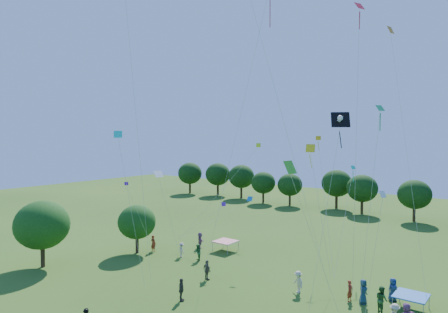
{
  "coord_description": "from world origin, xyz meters",
  "views": [
    {
      "loc": [
        17.41,
        -8.63,
        12.48
      ],
      "look_at": [
        0.0,
        14.0,
        11.0
      ],
      "focal_mm": 32.0,
      "sensor_mm": 36.0,
      "label": 1
    }
  ],
  "objects_px": {
    "tent_red_stripe": "(226,241)",
    "pirate_kite": "(340,122)",
    "red_high_kite": "(258,42)",
    "near_tree_north": "(137,222)",
    "tent_blue": "(411,296)",
    "near_tree_west": "(42,225)"
  },
  "relations": [
    {
      "from": "red_high_kite",
      "to": "near_tree_west",
      "type": "bearing_deg",
      "value": -157.05
    },
    {
      "from": "tent_red_stripe",
      "to": "tent_blue",
      "type": "distance_m",
      "value": 19.8
    },
    {
      "from": "tent_blue",
      "to": "red_high_kite",
      "type": "height_order",
      "value": "red_high_kite"
    },
    {
      "from": "near_tree_north",
      "to": "red_high_kite",
      "type": "distance_m",
      "value": 22.72
    },
    {
      "from": "tent_red_stripe",
      "to": "red_high_kite",
      "type": "height_order",
      "value": "red_high_kite"
    },
    {
      "from": "near_tree_north",
      "to": "tent_blue",
      "type": "xyz_separation_m",
      "value": [
        26.54,
        2.72,
        -2.28
      ]
    },
    {
      "from": "tent_red_stripe",
      "to": "red_high_kite",
      "type": "bearing_deg",
      "value": -38.91
    },
    {
      "from": "near_tree_west",
      "to": "near_tree_north",
      "type": "height_order",
      "value": "near_tree_west"
    },
    {
      "from": "near_tree_west",
      "to": "red_high_kite",
      "type": "bearing_deg",
      "value": 22.95
    },
    {
      "from": "tent_red_stripe",
      "to": "pirate_kite",
      "type": "distance_m",
      "value": 21.17
    },
    {
      "from": "near_tree_west",
      "to": "tent_blue",
      "type": "xyz_separation_m",
      "value": [
        30.07,
        11.23,
        -3.0
      ]
    },
    {
      "from": "tent_red_stripe",
      "to": "red_high_kite",
      "type": "relative_size",
      "value": 0.09
    },
    {
      "from": "tent_blue",
      "to": "red_high_kite",
      "type": "bearing_deg",
      "value": -163.95
    },
    {
      "from": "tent_red_stripe",
      "to": "tent_blue",
      "type": "bearing_deg",
      "value": -10.46
    },
    {
      "from": "tent_blue",
      "to": "pirate_kite",
      "type": "relative_size",
      "value": 0.17
    },
    {
      "from": "tent_blue",
      "to": "red_high_kite",
      "type": "xyz_separation_m",
      "value": [
        -11.07,
        -3.19,
        18.92
      ]
    },
    {
      "from": "near_tree_north",
      "to": "tent_red_stripe",
      "type": "distance_m",
      "value": 9.75
    },
    {
      "from": "near_tree_west",
      "to": "tent_blue",
      "type": "distance_m",
      "value": 32.24
    },
    {
      "from": "near_tree_north",
      "to": "red_high_kite",
      "type": "height_order",
      "value": "red_high_kite"
    },
    {
      "from": "near_tree_west",
      "to": "red_high_kite",
      "type": "distance_m",
      "value": 26.06
    },
    {
      "from": "pirate_kite",
      "to": "tent_red_stripe",
      "type": "bearing_deg",
      "value": 154.5
    },
    {
      "from": "tent_red_stripe",
      "to": "pirate_kite",
      "type": "xyz_separation_m",
      "value": [
        15.5,
        -7.39,
        12.38
      ]
    }
  ]
}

